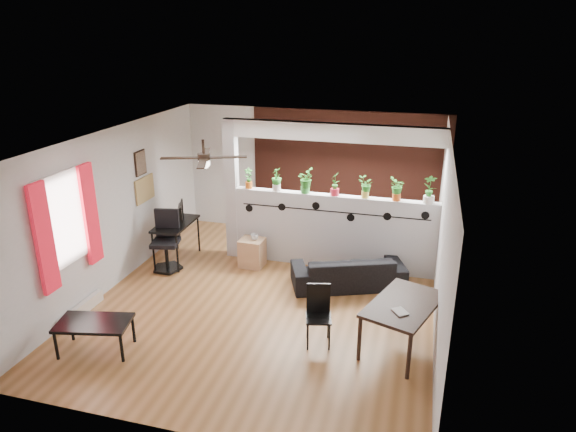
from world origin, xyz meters
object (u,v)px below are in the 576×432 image
(potted_plant_5, at_px, (397,188))
(office_chair, at_px, (167,244))
(sofa, at_px, (348,271))
(potted_plant_1, at_px, (277,179))
(potted_plant_3, at_px, (335,183))
(potted_plant_0, at_px, (249,178))
(potted_plant_6, at_px, (430,188))
(potted_plant_2, at_px, (305,180))
(coffee_table, at_px, (94,325))
(potted_plant_4, at_px, (366,187))
(dining_table, at_px, (404,308))
(cup, at_px, (254,237))
(computer_desk, at_px, (176,226))
(folding_chair, at_px, (318,309))
(ceiling_fan, at_px, (204,159))
(cube_shelf, at_px, (252,253))

(potted_plant_5, height_order, office_chair, potted_plant_5)
(sofa, bearing_deg, potted_plant_1, -47.09)
(potted_plant_1, bearing_deg, office_chair, -153.09)
(sofa, bearing_deg, potted_plant_3, -82.10)
(potted_plant_0, xyz_separation_m, potted_plant_6, (3.16, -0.00, 0.06))
(potted_plant_1, distance_m, potted_plant_2, 0.53)
(potted_plant_0, relative_size, coffee_table, 0.36)
(potted_plant_4, distance_m, office_chair, 3.64)
(potted_plant_0, distance_m, coffee_table, 3.75)
(potted_plant_2, xyz_separation_m, sofa, (0.92, -0.69, -1.32))
(sofa, relative_size, dining_table, 1.25)
(potted_plant_3, distance_m, cup, 1.73)
(potted_plant_2, bearing_deg, coffee_table, -120.81)
(potted_plant_5, xyz_separation_m, office_chair, (-3.88, -0.90, -1.09))
(potted_plant_1, bearing_deg, potted_plant_5, 0.00)
(computer_desk, bearing_deg, cup, 5.12)
(potted_plant_2, xyz_separation_m, folding_chair, (0.77, -2.42, -1.08))
(cup, bearing_deg, sofa, -9.72)
(potted_plant_2, distance_m, sofa, 1.75)
(ceiling_fan, distance_m, dining_table, 3.45)
(potted_plant_6, height_order, cup, potted_plant_6)
(potted_plant_4, height_order, potted_plant_5, potted_plant_5)
(potted_plant_1, bearing_deg, potted_plant_4, 0.00)
(sofa, relative_size, computer_desk, 1.70)
(potted_plant_1, xyz_separation_m, cube_shelf, (-0.36, -0.39, -1.31))
(cup, bearing_deg, potted_plant_5, 9.14)
(cube_shelf, relative_size, office_chair, 0.48)
(ceiling_fan, bearing_deg, potted_plant_5, 34.15)
(potted_plant_1, bearing_deg, potted_plant_3, 0.00)
(sofa, height_order, office_chair, office_chair)
(potted_plant_3, height_order, folding_chair, potted_plant_3)
(ceiling_fan, bearing_deg, potted_plant_3, 48.37)
(potted_plant_4, relative_size, folding_chair, 0.44)
(sofa, bearing_deg, folding_chair, 63.69)
(potted_plant_2, height_order, cube_shelf, potted_plant_2)
(potted_plant_4, bearing_deg, potted_plant_6, 0.00)
(potted_plant_5, distance_m, cube_shelf, 2.81)
(potted_plant_4, height_order, dining_table, potted_plant_4)
(potted_plant_3, height_order, dining_table, potted_plant_3)
(ceiling_fan, bearing_deg, cube_shelf, 82.31)
(potted_plant_1, relative_size, potted_plant_4, 1.12)
(sofa, xyz_separation_m, office_chair, (-3.22, -0.21, 0.21))
(folding_chair, distance_m, coffee_table, 2.99)
(potted_plant_3, bearing_deg, ceiling_fan, -131.63)
(potted_plant_2, distance_m, office_chair, 2.71)
(potted_plant_5, xyz_separation_m, cube_shelf, (-2.46, -0.39, -1.30))
(computer_desk, bearing_deg, potted_plant_2, 12.70)
(potted_plant_5, bearing_deg, office_chair, -166.93)
(potted_plant_0, height_order, potted_plant_1, potted_plant_1)
(potted_plant_4, height_order, office_chair, potted_plant_4)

